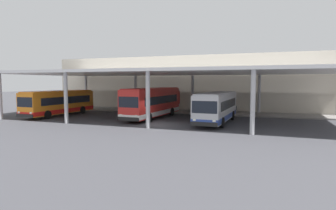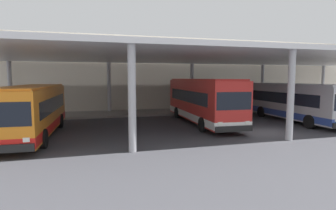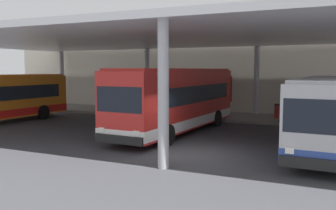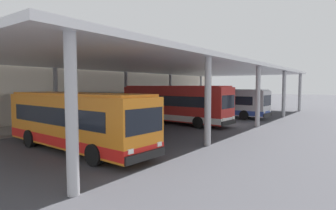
% 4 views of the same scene
% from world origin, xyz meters
% --- Properties ---
extents(ground_plane, '(200.00, 200.00, 0.00)m').
position_xyz_m(ground_plane, '(0.00, 0.00, 0.00)').
color(ground_plane, '#3D3D42').
extents(platform_kerb, '(42.00, 4.50, 0.18)m').
position_xyz_m(platform_kerb, '(0.00, 11.75, 0.09)').
color(platform_kerb, gray).
rests_on(platform_kerb, ground).
extents(station_building_facade, '(48.00, 1.60, 8.24)m').
position_xyz_m(station_building_facade, '(0.00, 15.00, 4.12)').
color(station_building_facade, beige).
rests_on(station_building_facade, ground).
extents(canopy_shelter, '(40.00, 17.00, 5.55)m').
position_xyz_m(canopy_shelter, '(0.00, 5.50, 5.29)').
color(canopy_shelter, silver).
rests_on(canopy_shelter, ground).
extents(bus_nearest_bay, '(3.02, 10.62, 3.17)m').
position_xyz_m(bus_nearest_bay, '(-14.68, 2.72, 1.66)').
color(bus_nearest_bay, orange).
rests_on(bus_nearest_bay, ground).
extents(bus_second_bay, '(3.09, 11.44, 3.57)m').
position_xyz_m(bus_second_bay, '(-2.55, 4.58, 1.84)').
color(bus_second_bay, red).
rests_on(bus_second_bay, ground).
extents(bus_middle_bay, '(2.98, 10.61, 3.17)m').
position_xyz_m(bus_middle_bay, '(5.32, 3.35, 1.66)').
color(bus_middle_bay, '#B7B7BC').
rests_on(bus_middle_bay, ground).
extents(bench_waiting, '(1.80, 0.45, 0.92)m').
position_xyz_m(bench_waiting, '(5.60, 11.82, 0.66)').
color(bench_waiting, '#4C515B').
rests_on(bench_waiting, platform_kerb).
extents(trash_bin, '(0.52, 0.52, 0.98)m').
position_xyz_m(trash_bin, '(1.88, 11.73, 0.68)').
color(trash_bin, maroon).
rests_on(trash_bin, platform_kerb).
extents(banner_sign, '(0.70, 0.12, 3.20)m').
position_xyz_m(banner_sign, '(-1.51, 10.94, 1.98)').
color(banner_sign, '#B2B2B7').
rests_on(banner_sign, platform_kerb).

